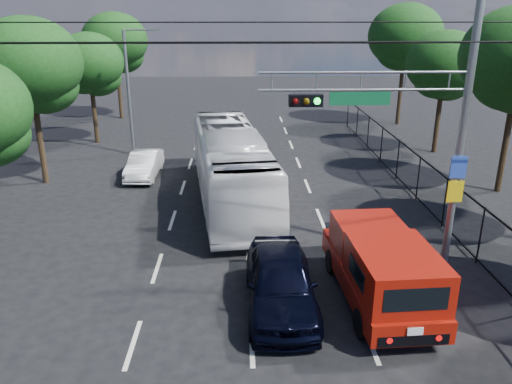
{
  "coord_description": "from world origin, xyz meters",
  "views": [
    {
      "loc": [
        -0.25,
        -6.61,
        7.87
      ],
      "look_at": [
        0.22,
        7.47,
        2.8
      ],
      "focal_mm": 35.0,
      "sensor_mm": 36.0,
      "label": 1
    }
  ],
  "objects_px": {
    "signal_mast": "(426,107)",
    "white_bus": "(231,166)",
    "red_pickup": "(380,266)",
    "white_van": "(144,165)",
    "navy_hatchback": "(281,282)"
  },
  "relations": [
    {
      "from": "signal_mast",
      "to": "white_bus",
      "type": "relative_size",
      "value": 0.83
    },
    {
      "from": "red_pickup",
      "to": "white_bus",
      "type": "bearing_deg",
      "value": 117.3
    },
    {
      "from": "red_pickup",
      "to": "white_van",
      "type": "xyz_separation_m",
      "value": [
        -8.79,
        11.96,
        -0.5
      ]
    },
    {
      "from": "red_pickup",
      "to": "white_bus",
      "type": "relative_size",
      "value": 0.51
    },
    {
      "from": "navy_hatchback",
      "to": "white_bus",
      "type": "height_order",
      "value": "white_bus"
    },
    {
      "from": "signal_mast",
      "to": "red_pickup",
      "type": "xyz_separation_m",
      "value": [
        -1.6,
        -2.18,
        -4.11
      ]
    },
    {
      "from": "white_bus",
      "to": "white_van",
      "type": "distance_m",
      "value": 5.79
    },
    {
      "from": "red_pickup",
      "to": "white_van",
      "type": "relative_size",
      "value": 1.5
    },
    {
      "from": "white_bus",
      "to": "white_van",
      "type": "xyz_separation_m",
      "value": [
        -4.46,
        3.57,
        -0.95
      ]
    },
    {
      "from": "red_pickup",
      "to": "navy_hatchback",
      "type": "relative_size",
      "value": 1.22
    },
    {
      "from": "red_pickup",
      "to": "navy_hatchback",
      "type": "bearing_deg",
      "value": -175.49
    },
    {
      "from": "navy_hatchback",
      "to": "white_bus",
      "type": "distance_m",
      "value": 8.78
    },
    {
      "from": "navy_hatchback",
      "to": "red_pickup",
      "type": "bearing_deg",
      "value": 4.42
    },
    {
      "from": "red_pickup",
      "to": "white_bus",
      "type": "height_order",
      "value": "white_bus"
    },
    {
      "from": "signal_mast",
      "to": "white_van",
      "type": "xyz_separation_m",
      "value": [
        -10.38,
        9.78,
        -4.61
      ]
    }
  ]
}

